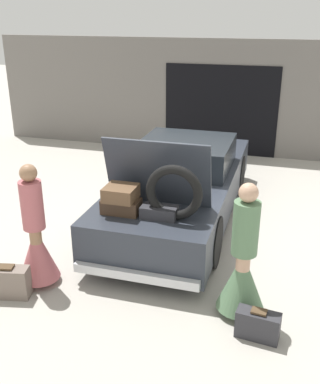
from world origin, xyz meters
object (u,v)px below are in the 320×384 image
at_px(person_left, 36,242).
at_px(person_right, 242,269).
at_px(car, 181,185).
at_px(suitcase_beside_right_person, 258,325).
at_px(suitcase_beside_left_person, 8,282).

bearing_deg(person_left, person_right, 85.73).
xyz_separation_m(car, person_left, (-1.33, -2.52, -0.01)).
distance_m(person_right, suitcase_beside_right_person, 0.64).
xyz_separation_m(person_right, suitcase_beside_left_person, (-2.87, -0.50, -0.39)).
height_order(suitcase_beside_left_person, suitcase_beside_right_person, suitcase_beside_left_person).
height_order(person_right, suitcase_beside_left_person, person_right).
height_order(car, person_right, car).
bearing_deg(suitcase_beside_right_person, person_right, 121.15).
relative_size(suitcase_beside_left_person, suitcase_beside_right_person, 1.16).
distance_m(person_right, suitcase_beside_left_person, 2.94).
relative_size(car, suitcase_beside_right_person, 9.76).
distance_m(car, person_right, 2.76).
bearing_deg(person_right, person_left, 106.38).
relative_size(car, person_left, 2.92).
bearing_deg(person_left, suitcase_beside_left_person, -35.08).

